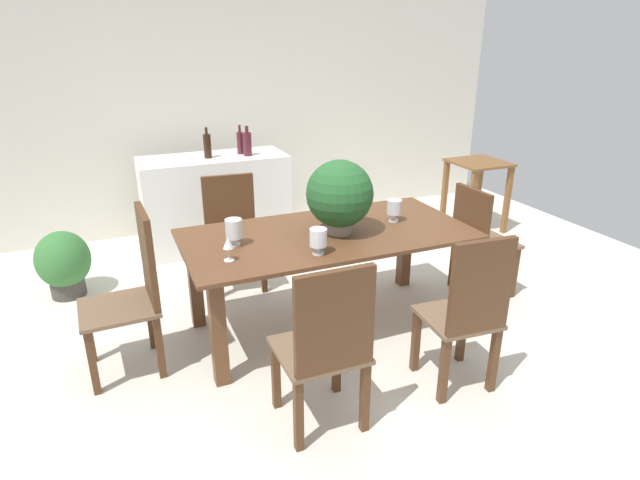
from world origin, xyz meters
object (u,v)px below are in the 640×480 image
(chair_far_left, at_px, (232,225))
(chair_foot_end, at_px, (478,236))
(crystal_vase_left, at_px, (234,229))
(chair_near_right, at_px, (468,309))
(kitchen_counter, at_px, (216,202))
(wine_bottle_green, at_px, (247,143))
(crystal_vase_right, at_px, (318,238))
(chair_head_end, at_px, (135,287))
(flower_centerpiece, at_px, (340,195))
(wine_bottle_amber, at_px, (240,142))
(dining_table, at_px, (328,249))
(crystal_vase_center_near, at_px, (394,208))
(side_table, at_px, (477,180))
(potted_plant_floor, at_px, (64,263))
(chair_near_left, at_px, (327,343))
(wine_glass, at_px, (228,244))
(wine_bottle_clear, at_px, (207,146))

(chair_far_left, distance_m, chair_foot_end, 2.05)
(crystal_vase_left, bearing_deg, chair_foot_end, -0.57)
(chair_near_right, distance_m, kitchen_counter, 3.03)
(wine_bottle_green, bearing_deg, crystal_vase_right, -93.97)
(chair_head_end, distance_m, flower_centerpiece, 1.45)
(chair_far_left, xyz_separation_m, crystal_vase_left, (-0.22, -1.00, 0.33))
(chair_far_left, xyz_separation_m, flower_centerpiece, (0.51, -1.06, 0.50))
(wine_bottle_amber, relative_size, wine_bottle_green, 0.99)
(dining_table, relative_size, wine_bottle_amber, 7.08)
(crystal_vase_center_near, height_order, kitchen_counter, kitchen_counter)
(chair_foot_end, height_order, wine_bottle_green, wine_bottle_green)
(crystal_vase_left, bearing_deg, wine_bottle_green, 71.51)
(side_table, xyz_separation_m, potted_plant_floor, (-4.13, 0.00, -0.27))
(chair_near_right, relative_size, crystal_vase_right, 6.04)
(chair_far_left, height_order, crystal_vase_right, chair_far_left)
(chair_head_end, bearing_deg, chair_near_left, 37.49)
(chair_near_right, height_order, potted_plant_floor, chair_near_right)
(chair_head_end, xyz_separation_m, flower_centerpiece, (1.38, -0.05, 0.45))
(chair_near_left, xyz_separation_m, side_table, (2.79, 2.30, 0.01))
(wine_bottle_amber, bearing_deg, wine_bottle_green, -68.66)
(crystal_vase_center_near, relative_size, wine_glass, 1.08)
(wine_bottle_amber, bearing_deg, kitchen_counter, -175.93)
(crystal_vase_center_near, bearing_deg, potted_plant_floor, 151.76)
(chair_far_left, bearing_deg, side_table, 10.49)
(dining_table, xyz_separation_m, side_table, (2.33, 1.28, -0.05))
(chair_foot_end, bearing_deg, potted_plant_floor, 66.85)
(crystal_vase_right, relative_size, side_table, 0.22)
(crystal_vase_left, height_order, crystal_vase_center_near, crystal_vase_left)
(crystal_vase_left, distance_m, side_table, 3.26)
(chair_near_left, bearing_deg, flower_centerpiece, -117.86)
(crystal_vase_right, relative_size, wine_bottle_clear, 0.58)
(wine_bottle_clear, distance_m, wine_bottle_green, 0.38)
(chair_far_left, height_order, chair_near_right, chair_near_right)
(dining_table, xyz_separation_m, potted_plant_floor, (-1.79, 1.28, -0.32))
(wine_glass, xyz_separation_m, side_table, (3.09, 1.49, -0.29))
(wine_bottle_amber, height_order, side_table, wine_bottle_amber)
(flower_centerpiece, relative_size, wine_bottle_clear, 1.77)
(chair_far_left, xyz_separation_m, wine_bottle_green, (0.38, 0.79, 0.52))
(crystal_vase_center_near, bearing_deg, crystal_vase_right, -155.01)
(chair_foot_end, relative_size, potted_plant_floor, 1.64)
(potted_plant_floor, bearing_deg, chair_head_end, -69.19)
(potted_plant_floor, bearing_deg, chair_near_left, -59.77)
(flower_centerpiece, bearing_deg, kitchen_counter, 103.40)
(wine_bottle_clear, bearing_deg, dining_table, -76.74)
(crystal_vase_left, bearing_deg, chair_near_left, -78.79)
(dining_table, height_order, chair_near_right, chair_near_right)
(chair_near_right, relative_size, wine_bottle_clear, 3.49)
(crystal_vase_right, height_order, wine_glass, crystal_vase_right)
(chair_foot_end, distance_m, potted_plant_floor, 3.39)
(chair_near_left, distance_m, chair_head_end, 1.34)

